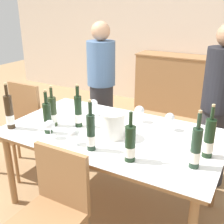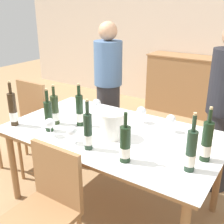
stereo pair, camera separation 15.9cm
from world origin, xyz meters
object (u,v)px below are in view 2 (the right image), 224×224
(wine_glass_3, at_px, (141,112))
(wine_glass_2, at_px, (50,124))
(wine_bottle_5, at_px, (49,117))
(chair_near_front, at_px, (47,203))
(wine_bottle_0, at_px, (88,132))
(wine_bottle_2, at_px, (13,110))
(wine_glass_1, at_px, (171,120))
(wine_glass_4, at_px, (97,104))
(wine_bottle_1, at_px, (55,111))
(wine_bottle_4, at_px, (207,143))
(wine_bottle_6, at_px, (80,111))
(wine_glass_0, at_px, (72,132))
(wine_bottle_3, at_px, (125,145))
(person_guest_left, at_px, (224,112))
(dining_table, at_px, (112,139))
(wine_bottle_7, at_px, (191,152))
(sideboard_cabinet, at_px, (184,84))
(chair_left_end, at_px, (26,119))
(person_host, at_px, (108,89))
(ice_bucket, at_px, (112,124))

(wine_glass_3, bearing_deg, wine_glass_2, -127.05)
(wine_bottle_5, height_order, chair_near_front, wine_bottle_5)
(wine_bottle_0, distance_m, wine_bottle_2, 0.82)
(wine_glass_1, distance_m, wine_glass_4, 0.75)
(wine_bottle_1, xyz_separation_m, wine_bottle_2, (-0.28, -0.22, 0.02))
(wine_bottle_1, xyz_separation_m, wine_bottle_4, (1.30, 0.11, 0.01))
(wine_bottle_6, relative_size, wine_glass_0, 2.72)
(wine_bottle_5, height_order, wine_bottle_6, wine_bottle_6)
(wine_bottle_2, xyz_separation_m, wine_glass_1, (1.21, 0.63, -0.03))
(wine_bottle_3, height_order, person_guest_left, person_guest_left)
(dining_table, height_order, wine_bottle_0, wine_bottle_0)
(wine_bottle_0, distance_m, wine_bottle_7, 0.73)
(sideboard_cabinet, xyz_separation_m, wine_glass_1, (0.72, -2.39, 0.37))
(wine_bottle_6, bearing_deg, chair_near_front, -67.96)
(wine_glass_4, bearing_deg, wine_glass_0, -71.49)
(wine_bottle_0, height_order, wine_bottle_5, wine_bottle_0)
(wine_bottle_5, bearing_deg, wine_glass_0, -11.40)
(chair_left_end, relative_size, person_host, 0.61)
(wine_glass_1, height_order, person_host, person_host)
(wine_glass_0, xyz_separation_m, person_guest_left, (0.85, 1.16, -0.03))
(dining_table, relative_size, wine_glass_0, 12.93)
(wine_bottle_5, xyz_separation_m, chair_near_front, (0.44, -0.49, -0.36))
(wine_bottle_6, bearing_deg, wine_glass_4, 95.80)
(wine_bottle_5, relative_size, wine_bottle_7, 0.93)
(wine_glass_1, bearing_deg, wine_glass_0, -132.42)
(wine_bottle_3, bearing_deg, wine_bottle_4, 34.69)
(ice_bucket, bearing_deg, wine_bottle_6, 173.86)
(ice_bucket, distance_m, wine_bottle_0, 0.27)
(wine_bottle_2, bearing_deg, wine_glass_1, 27.45)
(dining_table, xyz_separation_m, wine_bottle_5, (-0.46, -0.27, 0.19))
(wine_bottle_5, distance_m, chair_near_front, 0.74)
(wine_bottle_7, height_order, person_guest_left, person_guest_left)
(wine_bottle_6, xyz_separation_m, wine_bottle_7, (1.05, -0.17, -0.00))
(wine_glass_0, xyz_separation_m, wine_glass_2, (-0.23, -0.01, 0.01))
(wine_glass_2, bearing_deg, wine_bottle_3, -0.10)
(wine_bottle_1, distance_m, wine_glass_4, 0.42)
(wine_glass_0, bearing_deg, wine_bottle_5, 168.60)
(wine_glass_3, bearing_deg, sideboard_cabinet, 100.14)
(wine_glass_2, bearing_deg, wine_glass_0, 1.32)
(wine_glass_4, relative_size, person_guest_left, 0.10)
(wine_bottle_7, xyz_separation_m, person_guest_left, (-0.03, 1.03, -0.07))
(wine_glass_0, relative_size, person_guest_left, 0.09)
(wine_bottle_6, xyz_separation_m, person_host, (-0.33, 0.93, -0.09))
(wine_bottle_0, height_order, wine_glass_0, wine_bottle_0)
(person_guest_left, bearing_deg, person_host, 177.20)
(wine_bottle_3, distance_m, chair_near_front, 0.65)
(wine_bottle_1, distance_m, wine_bottle_7, 1.26)
(dining_table, bearing_deg, wine_bottle_0, -87.75)
(wine_glass_1, xyz_separation_m, person_host, (-1.05, 0.62, -0.07))
(dining_table, distance_m, wine_bottle_5, 0.56)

